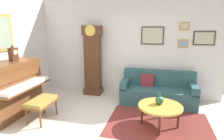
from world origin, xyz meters
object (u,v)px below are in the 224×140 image
at_px(grandfather_clock, 93,62).
at_px(couch, 158,91).
at_px(piano, 11,89).
at_px(green_jug, 159,100).
at_px(mantel_clock, 13,53).
at_px(coffee_table, 160,107).
at_px(piano_bench, 41,102).

xyz_separation_m(grandfather_clock, couch, (1.89, -0.22, -0.65)).
relative_size(piano, green_jug, 6.00).
bearing_deg(green_jug, mantel_clock, -177.20).
height_order(couch, mantel_clock, mantel_clock).
distance_m(coffee_table, mantel_clock, 3.42).
height_order(grandfather_clock, mantel_clock, grandfather_clock).
relative_size(coffee_table, green_jug, 3.67).
distance_m(piano, couch, 3.57).
xyz_separation_m(piano_bench, mantel_clock, (-0.81, 0.26, 0.99)).
relative_size(piano_bench, green_jug, 2.92).
bearing_deg(coffee_table, grandfather_clock, 143.10).
bearing_deg(coffee_table, couch, 93.34).
bearing_deg(piano_bench, green_jug, 9.70).
bearing_deg(piano, green_jug, 6.02).
xyz_separation_m(piano, mantel_clock, (0.00, 0.18, 0.78)).
distance_m(mantel_clock, green_jug, 3.37).
bearing_deg(grandfather_clock, couch, -6.60).
xyz_separation_m(coffee_table, green_jug, (-0.02, 0.05, 0.12)).
relative_size(grandfather_clock, mantel_clock, 5.34).
distance_m(piano, green_jug, 3.27).
xyz_separation_m(piano, green_jug, (3.26, 0.34, -0.08)).
height_order(coffee_table, mantel_clock, mantel_clock).
bearing_deg(couch, green_jug, -87.60).
height_order(mantel_clock, green_jug, mantel_clock).
height_order(piano_bench, grandfather_clock, grandfather_clock).
distance_m(piano, coffee_table, 3.30).
height_order(grandfather_clock, coffee_table, grandfather_clock).
bearing_deg(piano, couch, 25.83).
bearing_deg(coffee_table, piano_bench, -171.48).
bearing_deg(grandfather_clock, green_jug, -36.31).
distance_m(piano_bench, mantel_clock, 1.31).
bearing_deg(green_jug, couch, 92.40).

